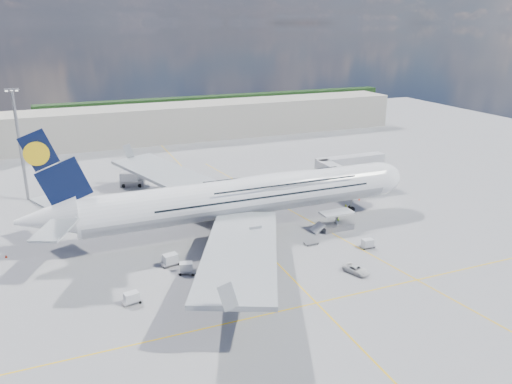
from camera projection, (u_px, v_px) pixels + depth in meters
name	position (u px, v px, depth m)	size (l,w,h in m)	color
ground	(263.00, 249.00, 90.49)	(300.00, 300.00, 0.00)	gray
taxi_line_main	(263.00, 249.00, 90.48)	(0.25, 220.00, 0.01)	#ECB70C
taxi_line_cross	(316.00, 303.00, 72.96)	(120.00, 0.25, 0.01)	#ECB70C
taxi_line_diag	(306.00, 219.00, 104.27)	(0.25, 100.00, 0.01)	#ECB70C
airliner	(244.00, 196.00, 97.14)	(77.26, 79.15, 23.71)	white
jet_bridge	(345.00, 166.00, 117.33)	(18.80, 12.10, 8.50)	#B7B7BC
cargo_loader	(335.00, 223.00, 98.65)	(8.53, 3.20, 3.67)	silver
light_mast	(20.00, 144.00, 111.33)	(3.00, 0.70, 25.50)	gray
terminal	(155.00, 124.00, 171.81)	(180.00, 16.00, 12.00)	#B2AD9E
tree_line	(224.00, 104.00, 226.24)	(160.00, 6.00, 8.00)	#193814
dolly_row_a	(199.00, 271.00, 81.50)	(3.45, 2.41, 0.46)	gray
dolly_row_b	(171.00, 259.00, 84.01)	(3.45, 2.29, 2.01)	gray
dolly_row_c	(186.00, 267.00, 81.42)	(3.17, 2.16, 1.84)	gray
dolly_back	(131.00, 298.00, 72.56)	(2.99, 1.98, 1.75)	gray
dolly_nose_far	(368.00, 243.00, 90.57)	(2.71, 1.53, 1.68)	gray
dolly_nose_near	(311.00, 243.00, 92.22)	(2.60, 1.39, 0.38)	gray
baggage_tug	(232.00, 261.00, 84.02)	(3.29, 2.25, 1.88)	silver
catering_truck_inner	(210.00, 194.00, 112.68)	(7.71, 3.29, 4.52)	gray
catering_truck_outer	(132.00, 180.00, 124.55)	(6.54, 4.08, 3.63)	gray
service_van	(356.00, 270.00, 81.46)	(2.10, 4.55, 1.26)	silver
crew_nose	(346.00, 209.00, 107.12)	(0.72, 0.47, 1.97)	#E7FA1A
crew_loader	(338.00, 222.00, 100.32)	(0.86, 0.67, 1.77)	#93E518
crew_wing	(231.00, 254.00, 86.42)	(0.97, 0.41, 1.66)	#ABE317
crew_van	(338.00, 217.00, 103.19)	(0.75, 0.49, 1.53)	#CAFF1A
crew_tug	(248.00, 253.00, 86.94)	(1.15, 0.66, 1.79)	#ACFA1A
cone_nose	(359.00, 199.00, 115.21)	(0.44, 0.44, 0.56)	#FE330D
cone_wing_left_inner	(182.00, 208.00, 109.31)	(0.47, 0.47, 0.60)	#FE330D
cone_wing_left_outer	(178.00, 190.00, 121.45)	(0.39, 0.39, 0.50)	#FE330D
cone_wing_right_inner	(263.00, 272.00, 81.41)	(0.38, 0.38, 0.49)	#FE330D
cone_wing_right_outer	(239.00, 289.00, 76.37)	(0.38, 0.38, 0.49)	#FE330D
cone_tail	(6.00, 256.00, 87.01)	(0.44, 0.44, 0.56)	#FE330D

